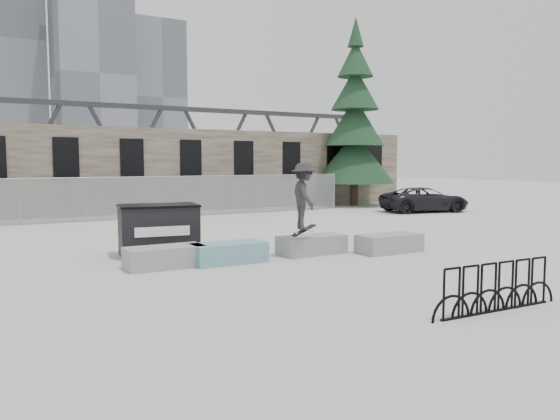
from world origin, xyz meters
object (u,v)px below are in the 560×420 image
object	(u,v)px
dumpster	(159,229)
skateboarder	(304,196)
bike_rack	(497,288)
suv	(425,200)
planter_far_left	(165,256)
planter_center_right	(312,244)
planter_center_left	(229,252)
spruce_tree	(355,130)
planter_offset	(389,243)

from	to	relation	value
dumpster	skateboarder	xyz separation A→B (m)	(3.39, -2.59, 1.02)
bike_rack	suv	bearing A→B (deg)	48.90
planter_far_left	planter_center_right	xyz separation A→B (m)	(4.43, -0.15, 0.00)
planter_center_left	spruce_tree	size ratio (longest dim) A/B	0.17
planter_offset	dumpster	xyz separation A→B (m)	(-6.14, 3.06, 0.45)
planter_far_left	planter_offset	xyz separation A→B (m)	(6.62, -1.07, 0.00)
suv	bike_rack	bearing A→B (deg)	152.59
dumpster	bike_rack	world-z (taller)	dumpster
planter_center_right	planter_center_left	bearing A→B (deg)	-178.09
planter_center_left	suv	size ratio (longest dim) A/B	0.42
planter_center_left	planter_center_right	xyz separation A→B (m)	(2.73, 0.09, 0.00)
planter_center_left	spruce_tree	xyz separation A→B (m)	(14.89, 13.85, 4.38)
planter_offset	bike_rack	bearing A→B (deg)	-114.10
planter_far_left	planter_offset	distance (m)	6.71
dumpster	suv	size ratio (longest dim) A/B	0.51
planter_far_left	spruce_tree	world-z (taller)	spruce_tree
planter_center_right	dumpster	size ratio (longest dim) A/B	0.82
planter_center_left	planter_center_right	world-z (taller)	same
skateboarder	bike_rack	bearing A→B (deg)	-164.78
planter_center_left	planter_offset	world-z (taller)	same
spruce_tree	suv	distance (m)	6.81
planter_offset	dumpster	world-z (taller)	dumpster
planter_offset	suv	bearing A→B (deg)	41.07
planter_center_right	spruce_tree	bearing A→B (deg)	48.54
planter_offset	spruce_tree	world-z (taller)	spruce_tree
planter_far_left	planter_center_left	distance (m)	1.72
planter_center_left	planter_center_right	bearing A→B (deg)	1.91
spruce_tree	skateboarder	world-z (taller)	spruce_tree
spruce_tree	skateboarder	xyz separation A→B (m)	(-12.72, -14.22, -2.91)
planter_far_left	suv	size ratio (longest dim) A/B	0.42
suv	planter_offset	bearing A→B (deg)	144.77
planter_center_right	bike_rack	distance (m)	6.91
bike_rack	planter_center_right	bearing A→B (deg)	86.01
planter_center_right	suv	world-z (taller)	suv
planter_center_left	planter_center_right	distance (m)	2.73
bike_rack	planter_center_left	bearing A→B (deg)	108.29
planter_center_left	dumpster	xyz separation A→B (m)	(-1.23, 2.23, 0.45)
planter_center_right	bike_rack	size ratio (longest dim) A/B	0.64
bike_rack	planter_offset	bearing A→B (deg)	65.90
dumpster	planter_center_left	bearing A→B (deg)	-52.79
planter_offset	skateboarder	size ratio (longest dim) A/B	0.96
spruce_tree	suv	bearing A→B (deg)	-83.57
planter_center_right	dumpster	distance (m)	4.52
suv	planter_far_left	bearing A→B (deg)	129.05
dumpster	suv	distance (m)	17.83
planter_far_left	bike_rack	distance (m)	8.07
dumpster	skateboarder	size ratio (longest dim) A/B	1.17
planter_offset	suv	distance (m)	14.05
planter_far_left	planter_center_right	size ratio (longest dim) A/B	1.00
planter_center_right	planter_offset	world-z (taller)	same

